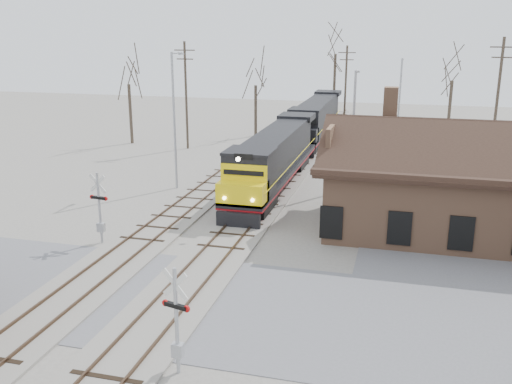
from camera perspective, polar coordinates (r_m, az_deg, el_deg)
ground at (r=24.97m, az=-7.94°, el=-10.61°), size 140.00×140.00×0.00m
road at (r=24.96m, az=-7.94°, el=-10.58°), size 60.00×9.00×0.03m
track_main at (r=38.23m, az=0.67°, el=-0.79°), size 3.40×90.00×0.24m
track_siding at (r=39.52m, az=-5.67°, el=-0.31°), size 3.40×90.00×0.24m
depot at (r=33.78m, az=19.49°, el=0.12°), size 15.20×9.31×7.90m
locomotive_lead at (r=40.59m, az=1.75°, el=3.31°), size 2.82×18.88×4.19m
locomotive_trailing at (r=59.10m, az=6.01°, el=7.26°), size 2.82×18.88×3.96m
crossbuck_near at (r=19.34m, az=-7.94°, el=-12.98°), size 1.07×0.36×3.81m
crossbuck_far at (r=31.41m, az=-15.36°, el=-1.77°), size 1.11×0.29×3.89m
streetlight_a at (r=40.77m, az=-8.13°, el=7.72°), size 0.25×2.04×9.61m
streetlight_b at (r=40.79m, az=9.73°, el=6.77°), size 0.25×2.04×8.39m
streetlight_c at (r=58.21m, az=14.18°, el=9.24°), size 0.25×2.04×8.40m
utility_pole_a at (r=54.71m, az=-7.01°, el=9.73°), size 2.00×0.24×10.02m
utility_pole_b at (r=68.17m, az=8.95°, el=10.57°), size 2.00×0.24×9.28m
utility_pole_c at (r=50.90m, az=22.97°, el=8.42°), size 2.00×0.24×10.51m
tree_a at (r=58.16m, az=-12.67°, el=11.39°), size 3.91×3.91×9.57m
tree_b at (r=60.83m, az=-0.04°, el=11.44°), size 3.59×3.59×8.81m
tree_c at (r=70.21m, az=8.00°, el=14.63°), size 5.49×5.49×13.46m
tree_d at (r=61.34m, az=19.11°, el=11.42°), size 4.08×4.08×9.99m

